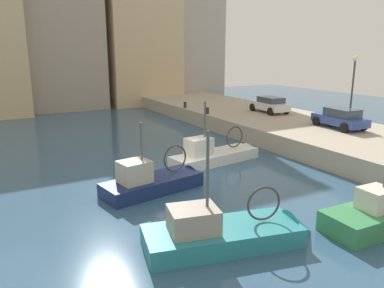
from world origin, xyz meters
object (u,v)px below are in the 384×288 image
(quay_streetlamp, at_px, (353,80))
(fishing_boat_teal, at_px, (232,240))
(parked_car_blue, at_px, (340,118))
(mooring_bollard_south, at_px, (207,111))
(fishing_boat_navy, at_px, (158,187))
(mooring_bollard_mid, at_px, (185,105))
(parked_car_white, at_px, (270,104))
(fishing_boat_white, at_px, (219,159))

(quay_streetlamp, bearing_deg, fishing_boat_teal, -153.12)
(fishing_boat_teal, xyz_separation_m, quay_streetlamp, (15.00, 7.60, 4.33))
(parked_car_blue, distance_m, mooring_bollard_south, 10.59)
(fishing_boat_navy, distance_m, mooring_bollard_mid, 18.01)
(fishing_boat_teal, distance_m, fishing_boat_navy, 5.87)
(fishing_boat_navy, height_order, parked_car_white, fishing_boat_navy)
(mooring_bollard_south, distance_m, quay_streetlamp, 11.46)
(fishing_boat_navy, bearing_deg, parked_car_white, 32.78)
(parked_car_white, bearing_deg, parked_car_blue, -91.32)
(fishing_boat_white, bearing_deg, fishing_boat_teal, -120.05)
(mooring_bollard_mid, relative_size, quay_streetlamp, 0.11)
(fishing_boat_white, relative_size, fishing_boat_teal, 1.02)
(mooring_bollard_mid, bearing_deg, mooring_bollard_south, -90.00)
(mooring_bollard_south, distance_m, mooring_bollard_mid, 4.00)
(parked_car_blue, bearing_deg, fishing_boat_teal, -151.51)
(fishing_boat_teal, relative_size, parked_car_blue, 1.58)
(mooring_bollard_south, bearing_deg, fishing_boat_white, -117.24)
(parked_car_white, distance_m, mooring_bollard_south, 5.41)
(mooring_bollard_south, height_order, mooring_bollard_mid, same)
(fishing_boat_white, height_order, parked_car_white, fishing_boat_white)
(fishing_boat_teal, height_order, mooring_bollard_south, fishing_boat_teal)
(fishing_boat_teal, bearing_deg, fishing_boat_white, 59.95)
(fishing_boat_navy, height_order, quay_streetlamp, quay_streetlamp)
(fishing_boat_white, height_order, parked_car_blue, fishing_boat_white)
(parked_car_blue, relative_size, mooring_bollard_mid, 7.26)
(fishing_boat_teal, height_order, fishing_boat_navy, fishing_boat_teal)
(parked_car_white, bearing_deg, fishing_boat_white, -144.39)
(fishing_boat_white, height_order, quay_streetlamp, quay_streetlamp)
(quay_streetlamp, bearing_deg, mooring_bollard_mid, 112.69)
(fishing_boat_teal, bearing_deg, mooring_bollard_mid, 66.12)
(fishing_boat_navy, xyz_separation_m, mooring_bollard_mid, (9.49, 15.25, 1.33))
(parked_car_blue, bearing_deg, mooring_bollard_mid, 110.04)
(parked_car_white, height_order, parked_car_blue, parked_car_blue)
(fishing_boat_white, xyz_separation_m, fishing_boat_navy, (-5.01, -2.53, 0.00))
(quay_streetlamp, bearing_deg, parked_car_blue, 170.96)
(parked_car_white, bearing_deg, mooring_bollard_south, 159.60)
(mooring_bollard_mid, height_order, quay_streetlamp, quay_streetlamp)
(parked_car_white, xyz_separation_m, parked_car_blue, (-0.17, -7.51, 0.01))
(fishing_boat_white, bearing_deg, mooring_bollard_south, 62.76)
(fishing_boat_navy, bearing_deg, parked_car_blue, 7.37)
(parked_car_blue, bearing_deg, mooring_bollard_south, 117.48)
(fishing_boat_teal, bearing_deg, parked_car_blue, 28.49)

